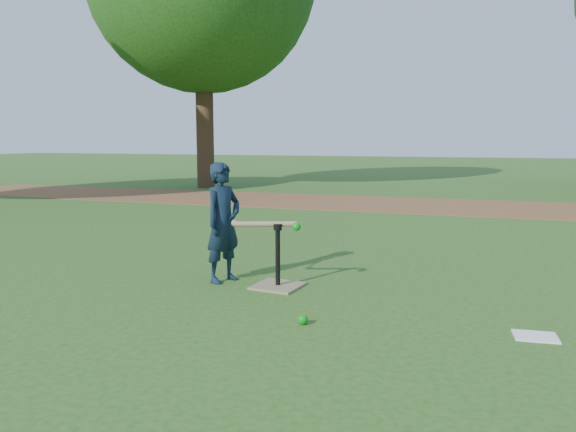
% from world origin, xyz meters
% --- Properties ---
extents(ground, '(80.00, 80.00, 0.00)m').
position_xyz_m(ground, '(0.00, 0.00, 0.00)').
color(ground, '#285116').
rests_on(ground, ground).
extents(dirt_strip, '(24.00, 3.00, 0.01)m').
position_xyz_m(dirt_strip, '(0.00, 7.50, 0.01)').
color(dirt_strip, brown).
rests_on(dirt_strip, ground).
extents(child, '(0.41, 0.50, 1.19)m').
position_xyz_m(child, '(-0.83, 0.33, 0.59)').
color(child, black).
rests_on(child, ground).
extents(wiffle_ball_ground, '(0.08, 0.08, 0.08)m').
position_xyz_m(wiffle_ball_ground, '(0.31, -0.67, 0.04)').
color(wiffle_ball_ground, '#0C8D13').
rests_on(wiffle_ball_ground, ground).
extents(clipboard, '(0.32, 0.26, 0.01)m').
position_xyz_m(clipboard, '(1.98, -0.39, 0.01)').
color(clipboard, white).
rests_on(clipboard, ground).
extents(batting_tee, '(0.48, 0.48, 0.61)m').
position_xyz_m(batting_tee, '(-0.24, 0.30, 0.11)').
color(batting_tee, '#887C56').
rests_on(batting_tee, ground).
extents(swing_action, '(0.67, 0.25, 0.09)m').
position_xyz_m(swing_action, '(-0.33, 0.28, 0.61)').
color(swing_action, '#A48060').
rests_on(swing_action, ground).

